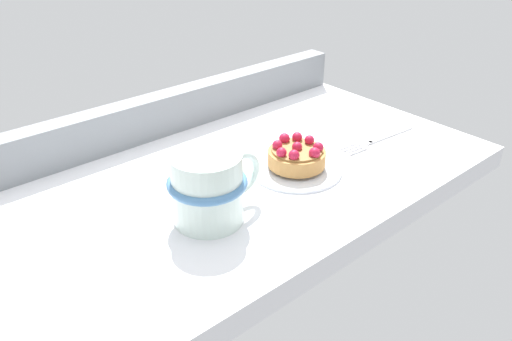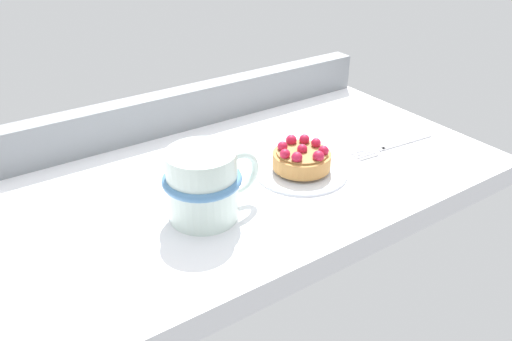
# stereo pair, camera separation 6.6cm
# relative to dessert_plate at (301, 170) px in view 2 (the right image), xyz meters

# --- Properties ---
(ground_plane) EXTENTS (0.74, 0.41, 0.03)m
(ground_plane) POSITION_rel_dessert_plate_xyz_m (-0.07, 0.05, -0.02)
(ground_plane) COLOR white
(window_rail_back) EXTENTS (0.73, 0.04, 0.07)m
(window_rail_back) POSITION_rel_dessert_plate_xyz_m (-0.07, 0.23, 0.03)
(window_rail_back) COLOR gray
(window_rail_back) RESTS_ON ground_plane
(dessert_plate) EXTENTS (0.13, 0.13, 0.01)m
(dessert_plate) POSITION_rel_dessert_plate_xyz_m (0.00, 0.00, 0.00)
(dessert_plate) COLOR silver
(dessert_plate) RESTS_ON ground_plane
(raspberry_tart) EXTENTS (0.08, 0.08, 0.04)m
(raspberry_tart) POSITION_rel_dessert_plate_xyz_m (0.00, 0.00, 0.02)
(raspberry_tart) COLOR #B77F42
(raspberry_tart) RESTS_ON dessert_plate
(coffee_mug) EXTENTS (0.13, 0.10, 0.09)m
(coffee_mug) POSITION_rel_dessert_plate_xyz_m (-0.16, -0.02, 0.04)
(coffee_mug) COLOR silver
(coffee_mug) RESTS_ON ground_plane
(dessert_fork) EXTENTS (0.15, 0.03, 0.01)m
(dessert_fork) POSITION_rel_dessert_plate_xyz_m (0.17, -0.02, -0.00)
(dessert_fork) COLOR silver
(dessert_fork) RESTS_ON ground_plane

